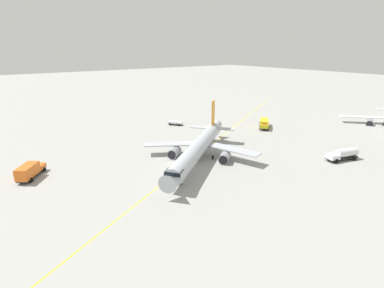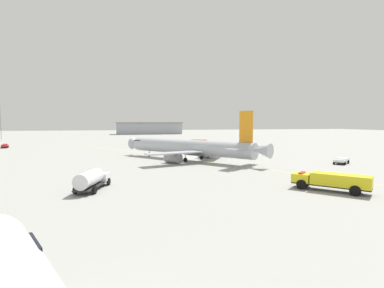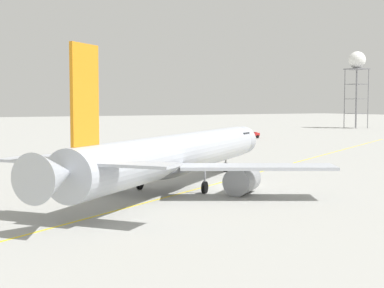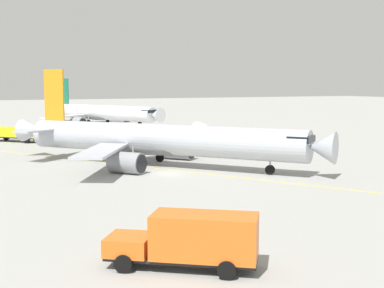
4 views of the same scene
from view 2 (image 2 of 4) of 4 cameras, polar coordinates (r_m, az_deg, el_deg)
name	(u,v)px [view 2 (image 2 of 4)]	position (r m, az deg, el deg)	size (l,w,h in m)	color
ground_plane	(189,158)	(80.58, -0.60, -2.64)	(600.00, 600.00, 0.00)	#9E9E99
airliner_main	(190,148)	(74.36, -0.46, -0.77)	(36.33, 30.37, 12.06)	#B2B7C1
ops_pickup_truck	(5,146)	(131.73, -32.35, -0.28)	(5.77, 3.19, 1.41)	#232326
fuel_tanker_truck	(92,179)	(44.39, -18.75, -6.42)	(8.72, 4.77, 2.87)	#232326
fire_tender_truck	(332,180)	(45.71, 25.34, -6.32)	(9.36, 8.67, 2.50)	#232326
catering_truck_truck	(201,143)	(111.75, 1.69, 0.12)	(7.01, 8.18, 3.10)	#232326
baggage_truck_truck	(168,140)	(148.10, -4.66, 0.73)	(2.73, 4.21, 1.22)	#232326
pushback_tug_truck	(341,160)	(76.65, 26.82, -2.83)	(4.71, 5.27, 1.30)	#232326
terminal_shed	(149,128)	(248.09, -8.27, 3.03)	(23.20, 54.20, 9.62)	#999EA8
taxiway_centreline	(213,162)	(71.04, 4.06, -3.56)	(164.87, 93.37, 0.01)	yellow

